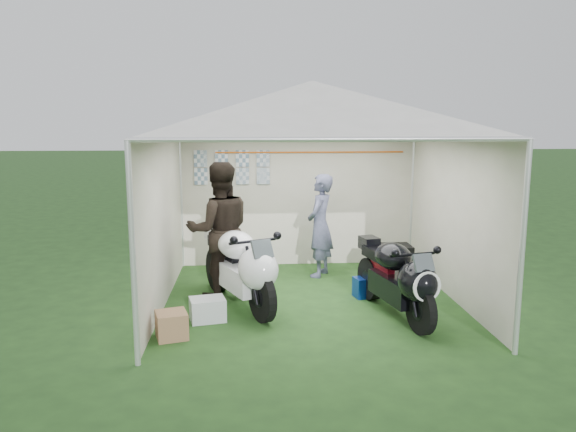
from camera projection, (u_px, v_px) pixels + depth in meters
name	position (u px, v px, depth m)	size (l,w,h in m)	color
ground	(310.00, 300.00, 7.87)	(80.00, 80.00, 0.00)	#1E3C18
canopy_tent	(311.00, 113.00, 7.47)	(5.66, 5.66, 3.00)	silver
motorcycle_white	(241.00, 265.00, 7.46)	(1.12, 1.99, 1.05)	black
motorcycle_black	(398.00, 277.00, 7.07)	(0.72, 1.95, 0.97)	black
paddock_stand	(367.00, 287.00, 7.98)	(0.38, 0.24, 0.28)	#1139B3
person_dark_jacket	(220.00, 230.00, 7.87)	(0.93, 0.73, 1.92)	black
person_blue_jacket	(320.00, 226.00, 8.95)	(0.60, 0.40, 1.65)	slate
equipment_box	(393.00, 262.00, 8.81)	(0.56, 0.45, 0.56)	black
crate_0	(208.00, 309.00, 7.04)	(0.43, 0.33, 0.29)	silver
crate_1	(172.00, 325.00, 6.47)	(0.34, 0.34, 0.31)	#8B6545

